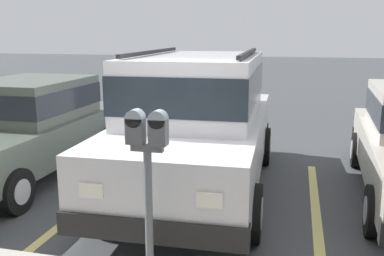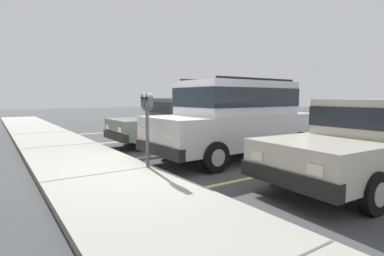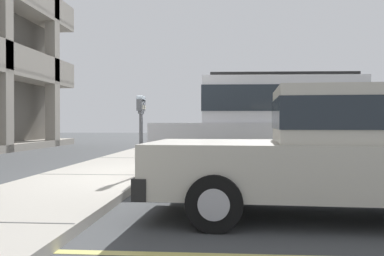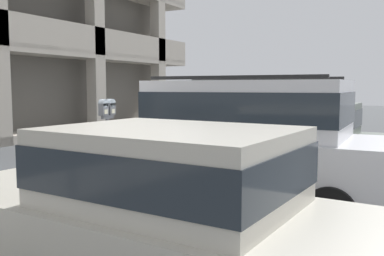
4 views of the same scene
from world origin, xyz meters
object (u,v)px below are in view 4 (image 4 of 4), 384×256
object	(u,v)px
red_sedan	(154,209)
dark_hatchback	(298,136)
parking_meter_near	(107,121)
silver_suv	(246,138)

from	to	relation	value
red_sedan	dark_hatchback	distance (m)	6.08
dark_hatchback	parking_meter_near	bearing A→B (deg)	138.69
red_sedan	dark_hatchback	bearing A→B (deg)	6.64
silver_suv	parking_meter_near	size ratio (longest dim) A/B	3.15
parking_meter_near	silver_suv	bearing A→B (deg)	-86.50
dark_hatchback	parking_meter_near	distance (m)	4.08
red_sedan	parking_meter_near	world-z (taller)	parking_meter_near
red_sedan	parking_meter_near	xyz separation A→B (m)	(3.02, 3.04, 0.44)
silver_suv	red_sedan	distance (m)	3.22
red_sedan	silver_suv	bearing A→B (deg)	10.69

